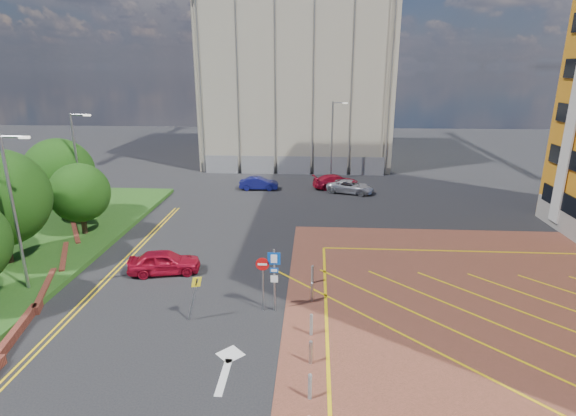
# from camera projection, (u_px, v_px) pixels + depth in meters

# --- Properties ---
(ground) EXTENTS (140.00, 140.00, 0.00)m
(ground) POSITION_uv_depth(u_px,v_px,m) (262.00, 321.00, 20.88)
(ground) COLOR black
(ground) RESTS_ON ground
(forecourt) EXTENTS (26.00, 26.00, 0.02)m
(forecourt) POSITION_uv_depth(u_px,v_px,m) (573.00, 331.00, 20.06)
(forecourt) COLOR brown
(forecourt) RESTS_ON ground
(retaining_wall) EXTENTS (6.06, 20.33, 0.40)m
(retaining_wall) POSITION_uv_depth(u_px,v_px,m) (42.00, 289.00, 23.42)
(retaining_wall) COLOR brown
(retaining_wall) RESTS_ON ground
(tree_c) EXTENTS (4.00, 4.00, 4.90)m
(tree_c) POSITION_uv_depth(u_px,v_px,m) (80.00, 193.00, 30.24)
(tree_c) COLOR #3D2B1C
(tree_c) RESTS_ON grass_bed
(tree_d) EXTENTS (5.00, 5.00, 6.08)m
(tree_d) POSITION_uv_depth(u_px,v_px,m) (59.00, 172.00, 33.07)
(tree_d) COLOR #3D2B1C
(tree_d) RESTS_ON grass_bed
(lamp_left_near) EXTENTS (1.53, 0.16, 8.00)m
(lamp_left_near) POSITION_uv_depth(u_px,v_px,m) (15.00, 208.00, 22.12)
(lamp_left_near) COLOR #9EA0A8
(lamp_left_near) RESTS_ON grass_bed
(lamp_left_far) EXTENTS (1.53, 0.16, 8.00)m
(lamp_left_far) POSITION_uv_depth(u_px,v_px,m) (78.00, 165.00, 31.76)
(lamp_left_far) COLOR #9EA0A8
(lamp_left_far) RESTS_ON grass_bed
(lamp_back) EXTENTS (1.53, 0.16, 8.00)m
(lamp_back) POSITION_uv_depth(u_px,v_px,m) (333.00, 138.00, 45.99)
(lamp_back) COLOR #9EA0A8
(lamp_back) RESTS_ON ground
(sign_cluster) EXTENTS (1.17, 0.12, 3.20)m
(sign_cluster) POSITION_uv_depth(u_px,v_px,m) (270.00, 274.00, 21.22)
(sign_cluster) COLOR #9EA0A8
(sign_cluster) RESTS_ON ground
(warning_sign) EXTENTS (0.74, 0.42, 2.25)m
(warning_sign) POSITION_uv_depth(u_px,v_px,m) (194.00, 293.00, 20.50)
(warning_sign) COLOR #9EA0A8
(warning_sign) RESTS_ON ground
(bollard_row) EXTENTS (0.14, 11.14, 0.90)m
(bollard_row) POSITION_uv_depth(u_px,v_px,m) (311.00, 334.00, 19.02)
(bollard_row) COLOR #9EA0A8
(bollard_row) RESTS_ON forecourt
(construction_building) EXTENTS (21.20, 19.20, 22.00)m
(construction_building) POSITION_uv_depth(u_px,v_px,m) (298.00, 69.00, 55.66)
(construction_building) COLOR #A9A18A
(construction_building) RESTS_ON ground
(construction_fence) EXTENTS (21.60, 0.06, 2.00)m
(construction_fence) POSITION_uv_depth(u_px,v_px,m) (303.00, 165.00, 49.08)
(construction_fence) COLOR gray
(construction_fence) RESTS_ON ground
(car_red_left) EXTENTS (4.25, 2.38, 1.37)m
(car_red_left) POSITION_uv_depth(u_px,v_px,m) (164.00, 262.00, 25.57)
(car_red_left) COLOR #B10F27
(car_red_left) RESTS_ON ground
(car_blue_back) EXTENTS (3.71, 1.36, 1.22)m
(car_blue_back) POSITION_uv_depth(u_px,v_px,m) (259.00, 183.00, 43.11)
(car_blue_back) COLOR navy
(car_blue_back) RESTS_ON ground
(car_red_back) EXTENTS (4.87, 2.96, 1.32)m
(car_red_back) POSITION_uv_depth(u_px,v_px,m) (336.00, 181.00, 43.61)
(car_red_back) COLOR #AF0F29
(car_red_back) RESTS_ON ground
(car_silver_back) EXTENTS (4.73, 3.18, 1.20)m
(car_silver_back) POSITION_uv_depth(u_px,v_px,m) (350.00, 187.00, 41.97)
(car_silver_back) COLOR silver
(car_silver_back) RESTS_ON ground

